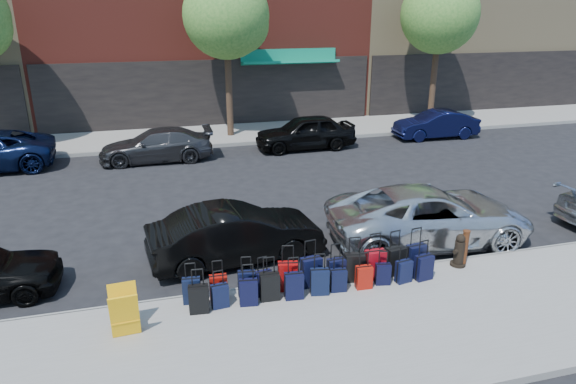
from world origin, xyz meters
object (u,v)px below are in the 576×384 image
object	(u,v)px
suitcase_front_5	(311,272)
bollard	(465,247)
tree_center	(229,18)
car_far_3	(436,124)
tree_right	(442,17)
car_far_2	(305,132)
display_rack	(124,312)
fire_hydrant	(459,251)
car_far_1	(156,145)
car_near_2	(429,215)
car_near_1	(236,234)

from	to	relation	value
suitcase_front_5	bollard	size ratio (longest dim) A/B	1.19
tree_center	car_far_3	distance (m)	10.67
tree_right	car_far_2	distance (m)	9.50
display_rack	car_far_3	world-z (taller)	car_far_3
fire_hydrant	car_far_1	world-z (taller)	car_far_1
bollard	display_rack	size ratio (longest dim) A/B	0.96
suitcase_front_5	tree_right	bearing A→B (deg)	44.99
car_far_2	display_rack	bearing A→B (deg)	-31.47
tree_right	car_far_2	size ratio (longest dim) A/B	1.67
fire_hydrant	car_near_2	world-z (taller)	car_near_2
car_far_3	car_far_2	bearing A→B (deg)	-86.14
car_near_1	suitcase_front_5	bearing A→B (deg)	-151.51
display_rack	car_far_3	bearing A→B (deg)	38.00
car_near_2	car_far_2	distance (m)	9.86
tree_center	tree_right	size ratio (longest dim) A/B	1.00
suitcase_front_5	car_far_1	world-z (taller)	car_far_1
car_near_2	bollard	bearing A→B (deg)	-176.13
car_far_2	car_near_1	bearing A→B (deg)	-26.94
car_far_1	car_far_3	bearing A→B (deg)	92.80
tree_center	suitcase_front_5	bearing A→B (deg)	-92.57
car_far_1	car_far_2	xyz separation A→B (m)	(6.32, 0.24, 0.09)
suitcase_front_5	car_far_1	xyz separation A→B (m)	(-2.98, 11.26, 0.16)
fire_hydrant	car_far_2	distance (m)	11.52
tree_right	suitcase_front_5	bearing A→B (deg)	-128.01
suitcase_front_5	car_far_2	size ratio (longest dim) A/B	0.24
fire_hydrant	car_far_1	distance (m)	13.07
display_rack	car_far_1	xyz separation A→B (m)	(0.89, 12.03, 0.04)
fire_hydrant	bollard	world-z (taller)	bollard
suitcase_front_5	car_far_1	bearing A→B (deg)	97.81
car_near_2	car_far_3	distance (m)	11.81
car_far_2	fire_hydrant	bearing A→B (deg)	0.39
suitcase_front_5	car_far_1	distance (m)	11.65
car_near_1	car_far_3	distance (m)	14.92
car_far_2	car_far_3	distance (m)	6.52
fire_hydrant	bollard	distance (m)	0.15
display_rack	car_far_1	world-z (taller)	car_far_1
car_far_1	car_far_3	world-z (taller)	car_far_3
car_far_2	bollard	bearing A→B (deg)	0.97
tree_center	fire_hydrant	distance (m)	15.38
fire_hydrant	car_near_1	size ratio (longest dim) A/B	0.19
tree_right	car_near_2	bearing A→B (deg)	-120.30
tree_right	car_far_3	world-z (taller)	tree_right
suitcase_front_5	display_rack	world-z (taller)	suitcase_front_5
car_near_2	car_far_1	size ratio (longest dim) A/B	1.20
car_near_2	car_far_2	xyz separation A→B (m)	(-0.42, 9.86, -0.00)
display_rack	car_far_2	distance (m)	14.23
display_rack	car_far_3	size ratio (longest dim) A/B	0.23
bollard	car_far_2	size ratio (longest dim) A/B	0.20
fire_hydrant	car_far_1	bearing A→B (deg)	96.09
tree_right	fire_hydrant	bearing A→B (deg)	-117.75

